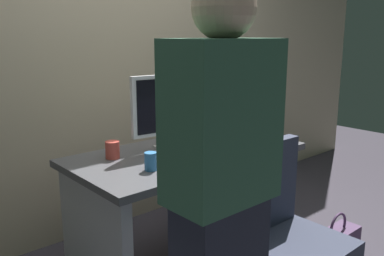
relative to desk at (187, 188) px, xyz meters
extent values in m
cube|color=tan|center=(0.00, 0.86, 0.98)|extent=(6.40, 0.10, 3.00)
cube|color=#4C4C51|center=(0.00, 0.00, 0.22)|extent=(1.39, 0.74, 0.04)
cube|color=#B2B2B7|center=(-0.64, 0.00, -0.16)|extent=(0.06, 0.66, 0.71)
cube|color=#B2B2B7|center=(0.64, 0.00, -0.16)|extent=(0.06, 0.66, 0.71)
cube|color=#33384C|center=(-0.01, -0.82, -0.06)|extent=(0.44, 0.44, 0.08)
cube|color=#33384C|center=(-0.01, -0.63, 0.20)|extent=(0.40, 0.06, 0.44)
cube|color=#38664C|center=(-0.54, -0.83, 0.62)|extent=(0.40, 0.24, 0.58)
sphere|color=beige|center=(-0.54, -0.83, 1.01)|extent=(0.22, 0.22, 0.22)
cube|color=silver|center=(-0.02, 0.11, 0.25)|extent=(0.21, 0.16, 0.02)
cube|color=silver|center=(-0.02, 0.11, 0.29)|extent=(0.04, 0.03, 0.08)
cube|color=silver|center=(-0.02, 0.11, 0.51)|extent=(0.54, 0.09, 0.36)
cube|color=black|center=(-0.02, 0.09, 0.51)|extent=(0.49, 0.06, 0.32)
cube|color=white|center=(-0.10, -0.08, 0.25)|extent=(0.44, 0.15, 0.02)
ellipsoid|color=black|center=(0.21, -0.09, 0.26)|extent=(0.06, 0.10, 0.03)
cylinder|color=#3372B2|center=(-0.37, -0.15, 0.29)|extent=(0.06, 0.06, 0.10)
cylinder|color=#D84C3F|center=(-0.41, 0.16, 0.29)|extent=(0.08, 0.08, 0.10)
cube|color=gold|center=(0.48, 0.09, 0.25)|extent=(0.19, 0.18, 0.03)
cube|color=beige|center=(0.47, 0.09, 0.28)|extent=(0.21, 0.18, 0.03)
cube|color=black|center=(0.48, 0.09, 0.31)|extent=(0.18, 0.14, 0.03)
cube|color=#3359A5|center=(0.48, 0.09, 0.35)|extent=(0.19, 0.18, 0.04)
cube|color=#594C72|center=(0.47, 0.10, 0.38)|extent=(0.22, 0.17, 0.02)
cube|color=white|center=(0.47, 0.09, 0.40)|extent=(0.19, 0.16, 0.02)
cube|color=#4C3356|center=(0.66, -0.66, -0.39)|extent=(0.34, 0.14, 0.26)
torus|color=#4C3356|center=(0.66, -0.66, -0.23)|extent=(0.18, 0.02, 0.18)
camera|label=1|loc=(-1.56, -1.83, 0.93)|focal=38.66mm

